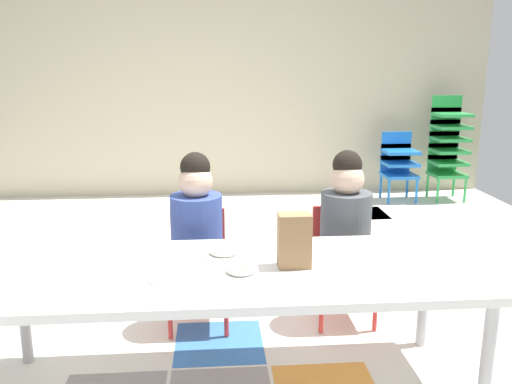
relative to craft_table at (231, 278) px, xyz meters
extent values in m
cube|color=silver|center=(-0.05, 0.85, -0.52)|extent=(5.74, 5.45, 0.02)
cube|color=#B24C47|center=(1.30, 2.65, -0.51)|extent=(0.43, 0.43, 0.00)
cube|color=orange|center=(-1.40, 1.75, -0.51)|extent=(0.43, 0.43, 0.00)
cube|color=#336BB2|center=(-0.05, 0.40, -0.51)|extent=(0.43, 0.43, 0.00)
cube|color=gray|center=(1.30, 2.65, -0.51)|extent=(0.43, 0.43, 0.00)
cube|color=beige|center=(-0.05, 3.58, 0.71)|extent=(5.74, 0.10, 2.44)
cube|color=white|center=(0.00, 0.00, 0.02)|extent=(2.03, 0.72, 0.04)
cylinder|color=#B2B2B7|center=(0.94, -0.30, -0.25)|extent=(0.05, 0.05, 0.52)
cylinder|color=#B2B2B7|center=(-0.94, 0.30, -0.25)|extent=(0.05, 0.05, 0.52)
cylinder|color=#B2B2B7|center=(0.94, 0.30, -0.25)|extent=(0.05, 0.05, 0.52)
cube|color=red|center=(-0.15, 0.58, -0.21)|extent=(0.32, 0.30, 0.03)
cube|color=red|center=(-0.15, 0.73, -0.06)|extent=(0.29, 0.02, 0.30)
cylinder|color=#384C99|center=(-0.15, 0.58, 0.01)|extent=(0.28, 0.28, 0.38)
sphere|color=beige|center=(-0.15, 0.58, 0.27)|extent=(0.17, 0.17, 0.17)
sphere|color=black|center=(-0.15, 0.59, 0.34)|extent=(0.15, 0.15, 0.15)
cylinder|color=red|center=(-0.29, 0.45, -0.36)|extent=(0.02, 0.02, 0.28)
cylinder|color=red|center=(-0.01, 0.45, -0.36)|extent=(0.02, 0.02, 0.28)
cylinder|color=red|center=(-0.29, 0.71, -0.36)|extent=(0.02, 0.02, 0.28)
cylinder|color=red|center=(-0.01, 0.71, -0.36)|extent=(0.02, 0.02, 0.28)
cube|color=red|center=(0.61, 0.58, -0.21)|extent=(0.32, 0.30, 0.03)
cube|color=red|center=(0.61, 0.73, -0.06)|extent=(0.29, 0.02, 0.30)
cylinder|color=#4C5156|center=(0.61, 0.58, 0.01)|extent=(0.34, 0.34, 0.38)
sphere|color=beige|center=(0.61, 0.58, 0.27)|extent=(0.17, 0.17, 0.17)
sphere|color=black|center=(0.61, 0.59, 0.34)|extent=(0.15, 0.15, 0.15)
cylinder|color=red|center=(0.47, 0.45, -0.36)|extent=(0.02, 0.02, 0.28)
cylinder|color=red|center=(0.75, 0.45, -0.36)|extent=(0.02, 0.02, 0.28)
cylinder|color=red|center=(0.47, 0.71, -0.36)|extent=(0.02, 0.02, 0.28)
cylinder|color=red|center=(0.75, 0.71, -0.36)|extent=(0.02, 0.02, 0.28)
cube|color=blue|center=(1.79, 3.08, -0.25)|extent=(0.32, 0.30, 0.03)
cube|color=blue|center=(1.79, 3.22, -0.16)|extent=(0.30, 0.02, 0.18)
cube|color=blue|center=(1.79, 3.08, -0.13)|extent=(0.32, 0.30, 0.03)
cube|color=blue|center=(1.79, 3.22, -0.04)|extent=(0.30, 0.02, 0.18)
cube|color=blue|center=(1.79, 3.08, -0.01)|extent=(0.32, 0.30, 0.03)
cube|color=blue|center=(1.79, 3.22, 0.08)|extent=(0.30, 0.02, 0.18)
cylinder|color=blue|center=(1.65, 2.95, -0.38)|extent=(0.02, 0.02, 0.26)
cylinder|color=blue|center=(1.93, 2.95, -0.38)|extent=(0.02, 0.02, 0.26)
cylinder|color=blue|center=(1.65, 3.21, -0.38)|extent=(0.02, 0.02, 0.26)
cylinder|color=blue|center=(1.93, 3.21, -0.38)|extent=(0.02, 0.02, 0.26)
cube|color=green|center=(2.28, 3.08, -0.25)|extent=(0.32, 0.30, 0.03)
cube|color=green|center=(2.28, 3.22, -0.16)|extent=(0.30, 0.02, 0.18)
cube|color=green|center=(2.28, 3.08, -0.13)|extent=(0.32, 0.30, 0.03)
cube|color=green|center=(2.28, 3.22, -0.04)|extent=(0.30, 0.02, 0.18)
cube|color=green|center=(2.28, 3.08, -0.01)|extent=(0.32, 0.30, 0.03)
cube|color=green|center=(2.28, 3.22, 0.08)|extent=(0.30, 0.02, 0.18)
cube|color=green|center=(2.28, 3.08, 0.11)|extent=(0.32, 0.30, 0.03)
cube|color=green|center=(2.28, 3.22, 0.20)|extent=(0.30, 0.02, 0.18)
cube|color=green|center=(2.28, 3.08, 0.23)|extent=(0.32, 0.30, 0.03)
cube|color=green|center=(2.28, 3.22, 0.32)|extent=(0.30, 0.02, 0.18)
cube|color=green|center=(2.28, 3.08, 0.35)|extent=(0.32, 0.30, 0.03)
cube|color=green|center=(2.28, 3.22, 0.44)|extent=(0.30, 0.02, 0.18)
cylinder|color=green|center=(2.14, 2.95, -0.38)|extent=(0.02, 0.02, 0.26)
cylinder|color=green|center=(2.42, 2.95, -0.38)|extent=(0.02, 0.02, 0.26)
cylinder|color=green|center=(2.14, 3.21, -0.38)|extent=(0.02, 0.02, 0.26)
cylinder|color=green|center=(2.42, 3.21, -0.38)|extent=(0.02, 0.02, 0.26)
cube|color=#9E754C|center=(0.25, 0.00, 0.15)|extent=(0.13, 0.09, 0.22)
cylinder|color=white|center=(-0.03, 0.14, 0.05)|extent=(0.18, 0.18, 0.01)
cylinder|color=white|center=(-0.23, -0.08, 0.05)|extent=(0.18, 0.18, 0.01)
torus|color=white|center=(-0.03, 0.14, 0.07)|extent=(0.12, 0.12, 0.03)
torus|color=white|center=(0.04, -0.05, 0.06)|extent=(0.12, 0.12, 0.03)
camera|label=1|loc=(-0.06, -2.00, 0.84)|focal=37.41mm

